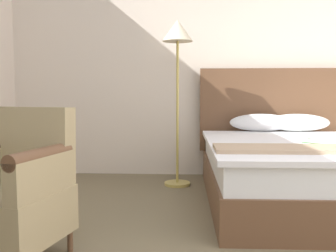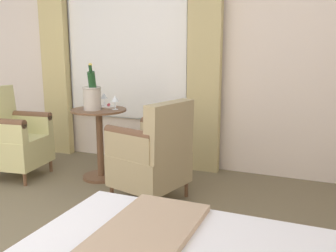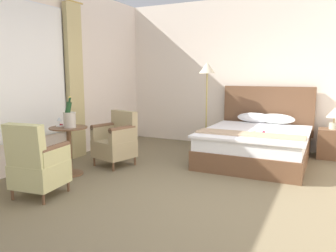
% 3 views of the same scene
% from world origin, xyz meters
% --- Properties ---
extents(wall_headboard_side, '(5.83, 0.12, 3.08)m').
position_xyz_m(wall_headboard_side, '(0.00, 3.30, 1.54)').
color(wall_headboard_side, silver).
rests_on(wall_headboard_side, ground).
extents(bed, '(1.77, 2.14, 1.28)m').
position_xyz_m(bed, '(0.30, 2.16, 0.33)').
color(bed, brown).
rests_on(bed, ground).
extents(floor_lamp_brass, '(0.32, 0.32, 1.76)m').
position_xyz_m(floor_lamp_brass, '(-0.84, 2.70, 1.47)').
color(floor_lamp_brass, tan).
rests_on(floor_lamp_brass, ground).
extents(armchair_by_window, '(0.69, 0.69, 0.91)m').
position_xyz_m(armchair_by_window, '(-1.77, 0.82, 0.42)').
color(armchair_by_window, brown).
rests_on(armchair_by_window, ground).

